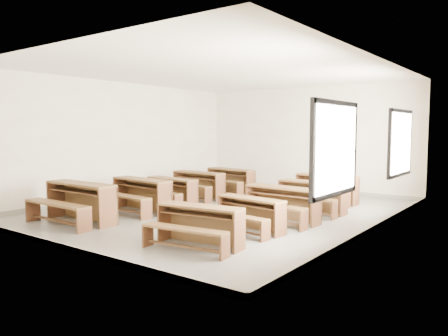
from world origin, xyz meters
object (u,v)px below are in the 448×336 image
Objects in this scene: desk_set_0 at (78,199)px; desk_set_9 at (326,187)px; desk_set_5 at (198,223)px; desk_set_6 at (249,212)px; desk_set_1 at (140,193)px; desk_set_7 at (281,201)px; desk_set_8 at (311,194)px; desk_set_2 at (170,189)px; desk_set_3 at (197,183)px; desk_set_4 at (230,179)px.

desk_set_9 is at bearing 60.01° from desk_set_0.
desk_set_5 is 5.24m from desk_set_9.
desk_set_6 is (3.25, 1.42, -0.10)m from desk_set_0.
desk_set_1 reaches higher than desk_set_7.
desk_set_2 is at bearing -157.61° from desk_set_8.
desk_set_2 is at bearing 166.27° from desk_set_6.
desk_set_0 is at bearing -87.35° from desk_set_2.
desk_set_1 is at bearing -160.06° from desk_set_7.
desk_set_4 is (0.09, 1.40, -0.00)m from desk_set_3.
desk_set_0 is at bearing -149.41° from desk_set_6.
desk_set_3 is 1.06× the size of desk_set_5.
desk_set_7 is at bearing -33.87° from desk_set_4.
desk_set_8 is 0.98× the size of desk_set_9.
desk_set_3 is 3.45m from desk_set_8.
desk_set_2 is 1.06× the size of desk_set_6.
desk_set_1 is 4.74m from desk_set_9.
desk_set_3 reaches higher than desk_set_4.
desk_set_5 is (3.17, 0.04, -0.08)m from desk_set_0.
desk_set_7 is (0.12, 2.48, 0.03)m from desk_set_5.
desk_set_0 is 1.10× the size of desk_set_9.
desk_set_8 is (3.34, 3.84, -0.06)m from desk_set_0.
desk_set_5 is (3.18, -5.25, -0.03)m from desk_set_4.
desk_set_3 reaches higher than desk_set_7.
desk_set_1 is 1.07× the size of desk_set_3.
desk_set_4 reaches higher than desk_set_8.
desk_set_7 is (3.29, 2.52, -0.05)m from desk_set_0.
desk_set_1 is 3.11m from desk_set_6.
desk_set_0 is 3.17m from desk_set_5.
desk_set_0 is 5.08m from desk_set_8.
desk_set_4 is at bearing 114.36° from desk_set_5.
desk_set_1 is 3.39m from desk_set_5.
desk_set_6 is 1.10m from desk_set_7.
desk_set_2 is 0.96× the size of desk_set_9.
desk_set_5 is at bearing -52.70° from desk_set_4.
desk_set_8 is (3.45, -0.05, -0.01)m from desk_set_3.
desk_set_8 is (0.17, 3.80, 0.03)m from desk_set_5.
desk_set_0 is at bearing -85.85° from desk_set_3.
desk_set_3 reaches higher than desk_set_8.
desk_set_1 is 1.05× the size of desk_set_4.
desk_set_0 is 1.55m from desk_set_1.
desk_set_9 is (-0.27, 1.44, 0.01)m from desk_set_8.
desk_set_4 is 1.02× the size of desk_set_7.
desk_set_0 is 3.89m from desk_set_3.
desk_set_2 is 0.95× the size of desk_set_3.
desk_set_4 reaches higher than desk_set_5.
desk_set_3 is at bearing 150.66° from desk_set_6.
desk_set_6 is at bearing -89.57° from desk_set_7.
desk_set_0 is 1.09× the size of desk_set_7.
desk_set_7 reaches higher than desk_set_4.
desk_set_8 reaches higher than desk_set_2.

